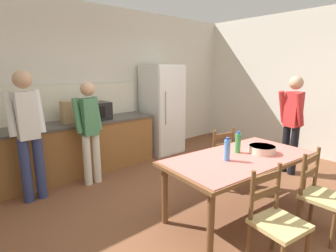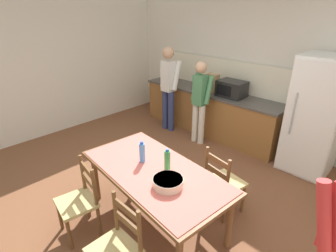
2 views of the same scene
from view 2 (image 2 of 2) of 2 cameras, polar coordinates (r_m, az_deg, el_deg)
name	(u,v)px [view 2 (image 2 of 2)]	position (r m, az deg, el deg)	size (l,w,h in m)	color
ground_plane	(164,199)	(3.80, -0.94, -15.70)	(8.32, 8.32, 0.00)	brown
wall_back	(267,67)	(5.22, 20.74, 11.91)	(6.52, 0.12, 2.90)	silver
wall_left	(47,63)	(5.80, -24.86, 12.38)	(0.12, 5.20, 2.90)	silver
kitchen_counter	(209,111)	(5.57, 8.91, 3.17)	(3.08, 0.66, 0.90)	brown
counter_splashback	(220,74)	(5.59, 11.35, 11.11)	(3.04, 0.03, 0.60)	#EFE8CB
refrigerator	(316,117)	(4.59, 29.46, 1.73)	(0.72, 0.73, 1.84)	white
microwave	(232,89)	(5.11, 13.67, 7.88)	(0.50, 0.39, 0.30)	black
paper_bag	(212,83)	(5.32, 9.61, 9.23)	(0.24, 0.16, 0.36)	tan
dining_table	(154,175)	(3.10, -2.97, -10.67)	(1.95, 1.10, 0.75)	brown
bottle_near_centre	(142,152)	(3.15, -5.66, -5.75)	(0.07, 0.07, 0.27)	#4C8ED6
bottle_off_centre	(167,160)	(2.99, -0.16, -7.47)	(0.07, 0.07, 0.27)	green
serving_bowl	(168,182)	(2.78, 0.00, -12.04)	(0.32, 0.32, 0.09)	beige
chair_side_near_left	(80,201)	(3.26, -18.69, -15.17)	(0.48, 0.46, 0.91)	brown
chair_side_far_right	(223,182)	(3.44, 11.87, -11.93)	(0.49, 0.47, 0.91)	brown
chair_side_near_right	(117,248)	(2.69, -11.04, -24.60)	(0.42, 0.40, 0.91)	brown
person_at_sink	(168,85)	(5.44, 0.10, 8.87)	(0.44, 0.30, 1.75)	navy
person_at_counter	(200,99)	(4.92, 6.92, 5.84)	(0.40, 0.27, 1.58)	silver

